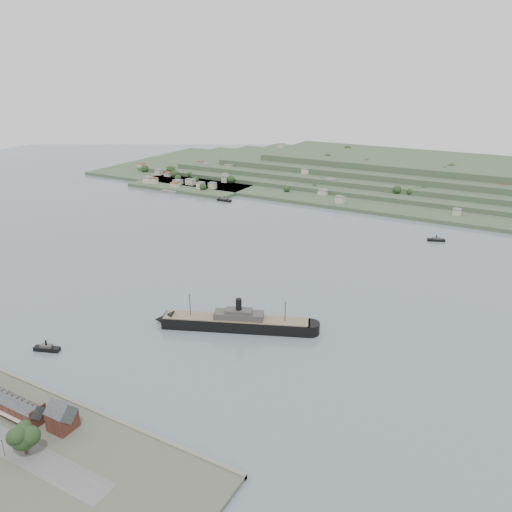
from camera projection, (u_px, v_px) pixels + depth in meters
The scene contains 8 objects.
ground at pixel (218, 284), 362.72m from camera, with size 1400.00×1400.00×0.00m, color slate.
gabled_building at pixel (62, 417), 213.47m from camera, with size 10.40×10.18×14.09m.
far_peninsula at pixel (396, 175), 666.64m from camera, with size 760.00×309.00×30.00m.
steamship at pixel (232, 322), 299.58m from camera, with size 95.67×47.36×24.15m.
tugboat at pixel (47, 348), 277.32m from camera, with size 15.05×8.65×6.57m.
ferry_west at pixel (224, 200), 582.60m from camera, with size 17.84×5.41×6.64m.
ferry_east at pixel (436, 240), 450.51m from camera, with size 16.10×9.61×5.84m.
fig_tree at pixel (23, 437), 198.05m from camera, with size 12.88×11.15×14.37m.
Camera 1 is at (185.10, -276.23, 148.93)m, focal length 35.00 mm.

